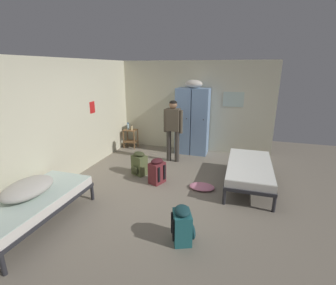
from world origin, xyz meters
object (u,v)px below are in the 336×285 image
bed_left_front (33,203)px  backpack_olive (139,164)px  bed_right (249,168)px  backpack_maroon (157,171)px  locker_bank (192,120)px  water_bottle (128,126)px  lotion_bottle (132,128)px  person_traveler (173,125)px  backpack_teal (183,225)px  bedding_heap (28,188)px  shelf_unit (131,137)px  clothes_pile_pink (202,187)px

bed_left_front → backpack_olive: (0.81, 2.23, -0.12)m
bed_right → backpack_maroon: (-1.88, -0.45, -0.12)m
locker_bank → water_bottle: size_ratio=9.98×
backpack_maroon → lotion_bottle: bearing=126.9°
person_traveler → bed_left_front: bearing=-111.7°
backpack_maroon → bed_right: bearing=13.5°
locker_bank → lotion_bottle: (-1.83, -0.13, -0.33)m
bed_left_front → locker_bank: bearing=68.1°
bed_right → locker_bank: bearing=132.7°
bed_left_front → backpack_teal: (2.32, 0.29, -0.12)m
water_bottle → backpack_maroon: bearing=-51.3°
bed_right → lotion_bottle: 3.75m
bed_left_front → person_traveler: 3.59m
bedding_heap → backpack_maroon: 2.42m
shelf_unit → water_bottle: (-0.08, 0.02, 0.32)m
bed_left_front → bedding_heap: 0.24m
backpack_maroon → clothes_pile_pink: (0.98, 0.01, -0.22)m
shelf_unit → backpack_olive: 2.07m
water_bottle → backpack_teal: (2.65, -3.73, -0.40)m
water_bottle → backpack_olive: size_ratio=0.38×
clothes_pile_pink → bed_left_front: bearing=-139.8°
shelf_unit → clothes_pile_pink: 3.30m
clothes_pile_pink → bedding_heap: bearing=-141.1°
person_traveler → backpack_olive: (-0.50, -1.06, -0.71)m
bed_right → bed_left_front: bearing=-143.3°
locker_bank → backpack_olive: size_ratio=3.76×
bedding_heap → lotion_bottle: size_ratio=5.28×
bed_left_front → water_bottle: 4.05m
shelf_unit → bedding_heap: bedding_heap is taller
backpack_maroon → backpack_teal: bearing=-59.3°
person_traveler → clothes_pile_pink: person_traveler is taller
locker_bank → shelf_unit: locker_bank is taller
shelf_unit → backpack_maroon: size_ratio=1.04×
bedding_heap → water_bottle: 4.01m
bedding_heap → shelf_unit: bearing=92.5°
bedding_heap → water_bottle: bearing=93.6°
bedding_heap → bed_left_front: bearing=-16.8°
lotion_bottle → shelf_unit: bearing=150.3°
person_traveler → backpack_maroon: (0.03, -1.34, -0.71)m
backpack_maroon → locker_bank: bearing=81.8°
bedding_heap → backpack_olive: size_ratio=1.57×
lotion_bottle → backpack_teal: (2.50, -3.67, -0.38)m
water_bottle → clothes_pile_pink: size_ratio=0.40×
bedding_heap → person_traveler: (1.39, 3.26, 0.36)m
bed_left_front → lotion_bottle: bearing=92.6°
clothes_pile_pink → backpack_maroon: bearing=-179.4°
person_traveler → backpack_olive: size_ratio=2.92×
bed_left_front → shelf_unit: bearing=93.6°
locker_bank → bedding_heap: 4.44m
backpack_maroon → backpack_olive: size_ratio=1.00×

